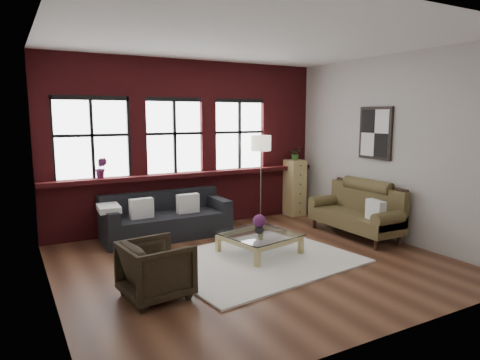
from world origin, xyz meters
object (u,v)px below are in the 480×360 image
vintage_settee (355,210)px  floor_lamp (261,176)px  drawer_chest (295,188)px  armchair (156,270)px  dark_sofa (167,215)px  vase (259,228)px  coffee_table (259,244)px

vintage_settee → floor_lamp: size_ratio=0.95×
vintage_settee → drawer_chest: bearing=88.5°
armchair → floor_lamp: floor_lamp is taller
armchair → dark_sofa: bearing=-28.8°
vintage_settee → vase: vintage_settee is taller
vintage_settee → drawer_chest: 1.89m
coffee_table → vase: bearing=45.0°
dark_sofa → vase: bearing=-60.0°
vintage_settee → coffee_table: 2.06m
dark_sofa → armchair: 2.61m
drawer_chest → floor_lamp: bearing=-168.2°
dark_sofa → floor_lamp: size_ratio=1.16×
drawer_chest → dark_sofa: bearing=-174.5°
dark_sofa → coffee_table: size_ratio=2.14×
vase → floor_lamp: bearing=57.7°
dark_sofa → vase: 1.88m
coffee_table → floor_lamp: size_ratio=0.54×
dark_sofa → armchair: (-0.98, -2.41, -0.06)m
vase → drawer_chest: size_ratio=0.13×
drawer_chest → floor_lamp: floor_lamp is taller
vintage_settee → drawer_chest: size_ratio=1.51×
armchair → vase: (1.92, 0.78, 0.07)m
vintage_settee → coffee_table: (-2.04, -0.04, -0.32)m
armchair → vase: bearing=-74.6°
dark_sofa → coffee_table: (0.94, -1.63, -0.24)m
dark_sofa → drawer_chest: size_ratio=1.84×
armchair → coffee_table: size_ratio=0.73×
coffee_table → drawer_chest: (2.09, 1.92, 0.44)m
dark_sofa → armchair: dark_sofa is taller
drawer_chest → vase: bearing=-137.4°
dark_sofa → armchair: bearing=-112.2°
armchair → drawer_chest: size_ratio=0.63×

